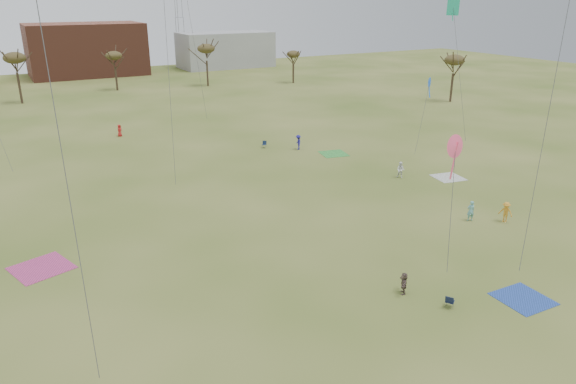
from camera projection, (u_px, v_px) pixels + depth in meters
ground at (398, 357)px, 28.32m from camera, size 260.00×260.00×0.00m
spectator_fore_c at (404, 283)px, 34.14m from camera, size 1.16×1.35×1.47m
flyer_mid_b at (506, 212)px, 44.92m from camera, size 1.04×1.32×1.80m
flyer_mid_c at (471, 211)px, 45.20m from camera, size 0.76×0.63×1.79m
spectator_mid_e at (401, 170)px, 55.86m from camera, size 1.03×1.07×1.74m
flyer_far_b at (120, 130)px, 72.44m from camera, size 0.94×0.92×1.63m
flyer_far_c at (298, 142)px, 66.20m from camera, size 1.00×1.35×1.86m
blanket_blue at (523, 299)px, 33.73m from camera, size 3.16×3.16×0.03m
blanket_cream at (448, 178)px, 56.21m from camera, size 3.38×3.38×0.03m
blanket_plum at (42, 268)px, 37.56m from camera, size 4.59×4.59×0.03m
blanket_olive at (334, 154)px, 64.66m from camera, size 3.59×3.59×0.03m
camp_chair_center at (450, 304)px, 32.74m from camera, size 0.73×0.71×0.87m
camp_chair_right at (264, 146)px, 67.15m from camera, size 0.74×0.74×0.87m
tree_line at (79, 65)px, 89.38m from camera, size 117.44×49.32×8.91m
building_brick at (86, 49)px, 126.83m from camera, size 26.00×16.00×12.00m
building_grey at (226, 50)px, 141.70m from camera, size 24.00×12.00×9.00m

